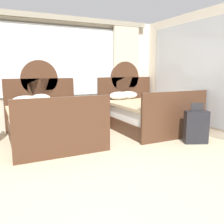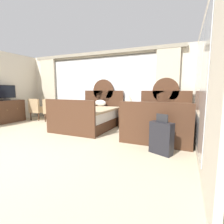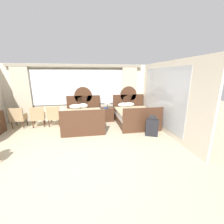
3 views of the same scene
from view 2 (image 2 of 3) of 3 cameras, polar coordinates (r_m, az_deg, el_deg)
The scene contains 14 objects.
ground_plane at distance 3.91m, azimuth -31.92°, elevation -12.40°, with size 24.00×24.00×0.00m, color #BCAD8E.
wall_back_window at distance 6.67m, azimuth -4.11°, elevation 9.08°, with size 6.69×0.22×2.70m.
wall_right_mirror at distance 3.71m, azimuth 28.27°, elevation 8.06°, with size 0.08×4.47×2.70m.
bed_near_window at distance 5.66m, azimuth -7.47°, elevation -1.48°, with size 1.61×2.15×1.64m.
bed_near_mirror at distance 4.91m, azimuth 16.05°, elevation -3.13°, with size 1.61×2.15×1.64m.
nightstand_between_beds at distance 5.79m, azimuth 5.71°, elevation -1.72°, with size 0.56×0.58×0.65m.
table_lamp_on_nightstand at distance 5.70m, azimuth 5.69°, elevation 4.85°, with size 0.27×0.27×0.49m.
book_on_nightstand at distance 5.66m, azimuth 4.51°, elevation 1.58°, with size 0.18×0.26×0.03m.
dresser_minibar at distance 7.48m, azimuth -32.98°, elevation -0.02°, with size 0.47×1.54×0.85m.
tv_flatscreen at distance 7.46m, azimuth -32.64°, elevation 5.56°, with size 0.20×0.87×0.57m.
armchair_by_window_left at distance 6.63m, azimuth -15.60°, elevation 0.51°, with size 0.54×0.54×0.89m.
armchair_by_window_centre at distance 7.07m, azimuth -19.79°, elevation 0.77°, with size 0.61×0.61×0.89m.
armchair_by_window_right at distance 7.63m, azimuth -24.13°, elevation 1.03°, with size 0.54×0.54×0.89m.
suitcase_on_floor at distance 3.47m, azimuth 16.39°, elevation -8.39°, with size 0.49×0.35×0.80m.
Camera 2 is at (3.10, -2.03, 1.27)m, focal length 26.95 mm.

